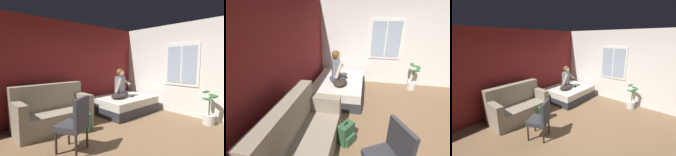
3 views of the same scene
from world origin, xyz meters
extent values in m
plane|color=brown|center=(0.00, 0.00, 0.00)|extent=(40.00, 40.00, 0.00)
cube|color=maroon|center=(0.00, 2.58, 1.35)|extent=(10.23, 0.16, 2.70)
cube|color=silver|center=(2.69, 0.00, 1.35)|extent=(0.16, 6.40, 2.70)
cube|color=white|center=(2.60, 0.40, 1.49)|extent=(0.02, 1.04, 1.24)
cube|color=#9EB2C6|center=(2.59, 0.40, 1.49)|extent=(0.01, 0.88, 1.08)
cube|color=white|center=(2.59, 0.40, 1.49)|extent=(0.01, 0.04, 1.08)
cube|color=#2D2D33|center=(1.53, 1.69, 0.13)|extent=(1.81, 1.37, 0.26)
cube|color=beige|center=(1.53, 1.69, 0.37)|extent=(1.76, 1.33, 0.22)
cube|color=gray|center=(-0.71, 1.81, 0.22)|extent=(1.70, 0.81, 0.44)
cube|color=gray|center=(-0.71, 2.11, 0.74)|extent=(1.70, 0.25, 0.60)
cube|color=gray|center=(-1.47, 1.81, 0.60)|extent=(0.18, 0.80, 0.32)
cube|color=gray|center=(0.05, 1.81, 0.60)|extent=(0.18, 0.80, 0.32)
cylinder|color=#382D23|center=(-0.83, 0.92, 0.20)|extent=(0.04, 0.04, 0.40)
cylinder|color=#382D23|center=(-1.17, 0.74, 0.20)|extent=(0.04, 0.04, 0.40)
cylinder|color=#382D23|center=(-0.64, 0.58, 0.20)|extent=(0.04, 0.04, 0.40)
cylinder|color=#382D23|center=(-0.98, 0.39, 0.20)|extent=(0.04, 0.04, 0.40)
cube|color=#333338|center=(-0.91, 0.66, 0.45)|extent=(0.62, 0.62, 0.10)
cube|color=#333338|center=(-0.81, 0.48, 0.74)|extent=(0.43, 0.27, 0.48)
ellipsoid|color=#383D51|center=(1.42, 1.73, 0.56)|extent=(0.63, 0.58, 0.16)
cube|color=slate|center=(1.41, 1.77, 0.88)|extent=(0.38, 0.30, 0.48)
cylinder|color=beige|center=(1.24, 1.66, 0.86)|extent=(0.14, 0.23, 0.44)
cylinder|color=beige|center=(1.60, 1.75, 0.98)|extent=(0.20, 0.38, 0.29)
sphere|color=beige|center=(1.42, 1.75, 1.23)|extent=(0.21, 0.21, 0.21)
ellipsoid|color=brown|center=(1.41, 1.77, 1.24)|extent=(0.29, 0.28, 0.23)
cube|color=#2D5133|center=(-0.24, 1.25, 0.20)|extent=(0.35, 0.31, 0.40)
cube|color=#2D5133|center=(-0.30, 1.16, 0.11)|extent=(0.23, 0.17, 0.18)
torus|color=black|center=(-0.24, 1.25, 0.42)|extent=(0.08, 0.06, 0.09)
ellipsoid|color=#2D231E|center=(1.19, 1.61, 0.55)|extent=(0.50, 0.38, 0.14)
cube|color=black|center=(1.74, 1.53, 0.48)|extent=(0.16, 0.11, 0.01)
cylinder|color=silver|center=(2.28, -0.51, 0.12)|extent=(0.26, 0.26, 0.24)
cylinder|color=#426033|center=(2.28, -0.51, 0.42)|extent=(0.03, 0.03, 0.36)
ellipsoid|color=#2D6B33|center=(2.18, -0.49, 0.66)|extent=(0.15, 0.29, 0.06)
ellipsoid|color=#2D6B33|center=(2.37, -0.56, 0.74)|extent=(0.22, 0.29, 0.06)
ellipsoid|color=#2D6B33|center=(2.30, -0.41, 0.82)|extent=(0.29, 0.15, 0.06)
ellipsoid|color=#2D6B33|center=(2.24, -0.60, 0.72)|extent=(0.30, 0.21, 0.06)
camera|label=1|loc=(-2.39, -2.01, 1.60)|focal=28.00mm
camera|label=2|loc=(-2.37, 1.01, 2.24)|focal=24.00mm
camera|label=3|loc=(-2.92, -1.98, 2.41)|focal=24.00mm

